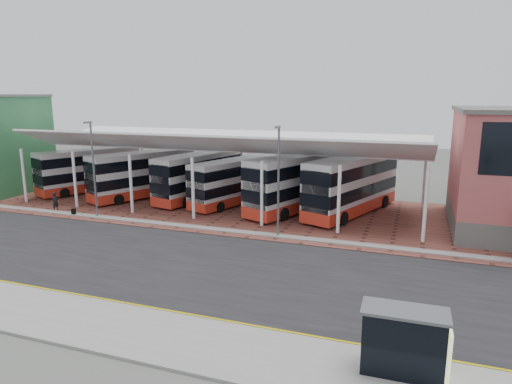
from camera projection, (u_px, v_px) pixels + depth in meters
ground at (217, 262)px, 28.25m from camera, size 140.00×140.00×0.00m
road at (211, 268)px, 27.33m from camera, size 120.00×14.00×0.02m
forecourt at (300, 214)px, 39.56m from camera, size 72.00×16.00×0.06m
sidewalk at (132, 331)px, 19.95m from camera, size 120.00×4.00×0.14m
north_kerb at (252, 233)px, 33.95m from camera, size 120.00×0.80×0.14m
yellow_line_near at (157, 312)px, 21.80m from camera, size 120.00×0.12×0.01m
yellow_line_far at (160, 309)px, 22.07m from camera, size 120.00×0.12×0.01m
canopy at (219, 143)px, 41.84m from camera, size 37.00×11.63×7.07m
lamp_west at (93, 167)px, 37.71m from camera, size 0.16×0.90×8.07m
lamp_east at (278, 178)px, 32.46m from camera, size 0.16×0.90×8.07m
bus_0 at (90, 170)px, 48.55m from camera, size 6.63×11.02×4.50m
bus_1 at (143, 175)px, 45.62m from camera, size 6.97×11.13×4.57m
bus_2 at (199, 176)px, 44.85m from camera, size 4.97×11.25×4.52m
bus_3 at (235, 182)px, 42.87m from camera, size 5.60×10.42×4.21m
bus_4 at (298, 183)px, 40.55m from camera, size 7.04×12.21×4.96m
bus_5 at (352, 185)px, 39.32m from camera, size 6.74×12.26×4.96m
pedestrian at (55, 201)px, 40.43m from camera, size 0.51×0.68×1.69m
suitcase at (74, 212)px, 39.07m from camera, size 0.33×0.24×0.56m
bus_shelter at (412, 339)px, 16.19m from camera, size 3.16×1.50×2.50m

